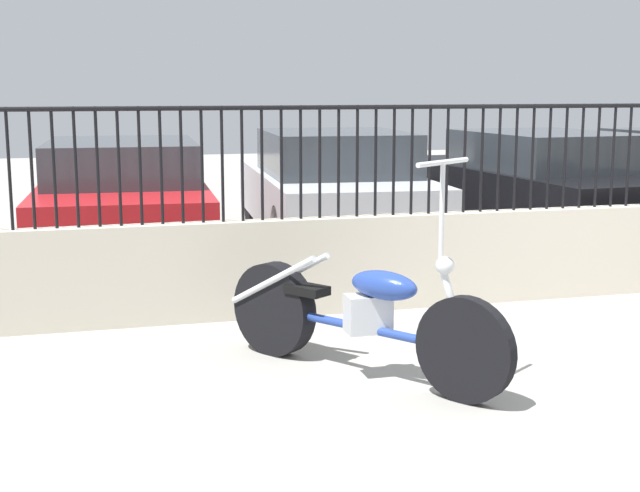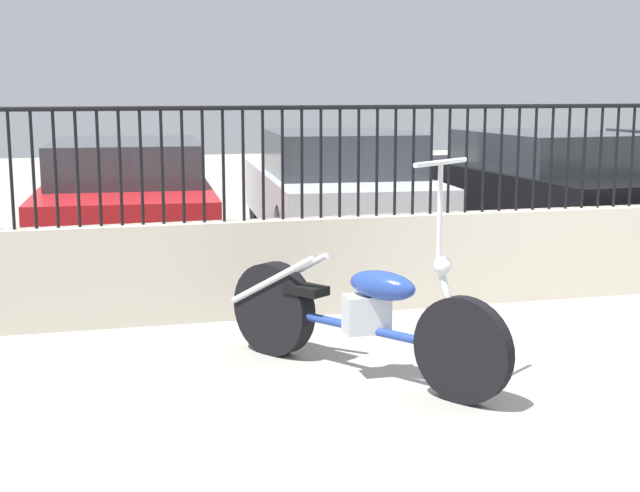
% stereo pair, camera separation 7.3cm
% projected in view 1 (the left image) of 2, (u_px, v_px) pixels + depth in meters
% --- Properties ---
extents(low_wall, '(10.33, 0.18, 0.78)m').
position_uv_depth(low_wall, '(553.00, 253.00, 7.79)').
color(low_wall, beige).
rests_on(low_wall, ground_plane).
extents(fence_railing, '(10.33, 0.04, 0.90)m').
position_uv_depth(fence_railing, '(558.00, 143.00, 7.62)').
color(fence_railing, black).
rests_on(fence_railing, low_wall).
extents(motorcycle_blue, '(1.35, 1.84, 1.42)m').
position_uv_depth(motorcycle_blue, '(348.00, 314.00, 5.72)').
color(motorcycle_blue, black).
rests_on(motorcycle_blue, ground_plane).
extents(car_red, '(1.97, 4.61, 1.26)m').
position_uv_depth(car_red, '(123.00, 196.00, 9.76)').
color(car_red, black).
rests_on(car_red, ground_plane).
extents(car_silver, '(2.04, 4.29, 1.33)m').
position_uv_depth(car_silver, '(332.00, 187.00, 10.38)').
color(car_silver, black).
rests_on(car_silver, ground_plane).
extents(car_black, '(1.97, 4.36, 1.32)m').
position_uv_depth(car_black, '(536.00, 186.00, 10.51)').
color(car_black, black).
rests_on(car_black, ground_plane).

